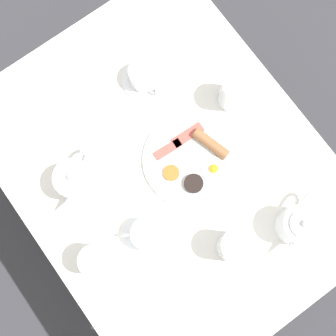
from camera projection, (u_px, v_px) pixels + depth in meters
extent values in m
plane|color=#333338|center=(168.00, 200.00, 2.01)|extent=(8.00, 8.00, 0.00)
cube|color=silver|center=(168.00, 170.00, 1.31)|extent=(0.81, 1.03, 0.03)
cylinder|color=brown|center=(328.00, 237.00, 1.63)|extent=(0.04, 0.04, 0.69)
cylinder|color=brown|center=(14.00, 142.00, 1.70)|extent=(0.04, 0.04, 0.69)
cylinder|color=brown|center=(172.00, 36.00, 1.77)|extent=(0.04, 0.04, 0.69)
cylinder|color=white|center=(190.00, 160.00, 1.29)|extent=(0.27, 0.27, 0.01)
cylinder|color=white|center=(214.00, 169.00, 1.28)|extent=(0.07, 0.07, 0.00)
sphere|color=yellow|center=(214.00, 169.00, 1.27)|extent=(0.02, 0.02, 0.02)
cylinder|color=brown|center=(211.00, 144.00, 1.28)|extent=(0.06, 0.11, 0.03)
cube|color=#B74C42|center=(188.00, 135.00, 1.30)|extent=(0.10, 0.03, 0.01)
cube|color=#B74C42|center=(168.00, 149.00, 1.29)|extent=(0.08, 0.03, 0.01)
cylinder|color=#D16023|center=(170.00, 174.00, 1.28)|extent=(0.04, 0.04, 0.01)
cylinder|color=black|center=(194.00, 183.00, 1.27)|extent=(0.05, 0.05, 0.02)
cylinder|color=white|center=(298.00, 225.00, 1.22)|extent=(0.10, 0.10, 0.10)
cylinder|color=white|center=(304.00, 224.00, 1.16)|extent=(0.07, 0.07, 0.01)
sphere|color=white|center=(306.00, 223.00, 1.15)|extent=(0.02, 0.02, 0.02)
cone|color=white|center=(291.00, 249.00, 1.19)|extent=(0.06, 0.05, 0.05)
torus|color=white|center=(305.00, 205.00, 1.23)|extent=(0.07, 0.05, 0.08)
cylinder|color=white|center=(76.00, 181.00, 1.24)|extent=(0.10, 0.10, 0.10)
cylinder|color=white|center=(71.00, 177.00, 1.18)|extent=(0.07, 0.07, 0.01)
sphere|color=white|center=(70.00, 176.00, 1.17)|extent=(0.02, 0.02, 0.02)
cone|color=white|center=(67.00, 204.00, 1.22)|extent=(0.06, 0.05, 0.05)
torus|color=white|center=(82.00, 161.00, 1.25)|extent=(0.07, 0.06, 0.08)
cylinder|color=white|center=(148.00, 235.00, 1.26)|extent=(0.13, 0.13, 0.01)
cylinder|color=white|center=(148.00, 234.00, 1.23)|extent=(0.09, 0.09, 0.06)
cylinder|color=brown|center=(148.00, 234.00, 1.23)|extent=(0.08, 0.08, 0.05)
torus|color=white|center=(130.00, 235.00, 1.23)|extent=(0.04, 0.03, 0.04)
cylinder|color=white|center=(145.00, 79.00, 1.34)|extent=(0.13, 0.13, 0.01)
cylinder|color=white|center=(144.00, 75.00, 1.31)|extent=(0.09, 0.09, 0.06)
cylinder|color=brown|center=(144.00, 75.00, 1.31)|extent=(0.08, 0.08, 0.05)
torus|color=white|center=(155.00, 87.00, 1.30)|extent=(0.01, 0.05, 0.04)
cylinder|color=white|center=(234.00, 246.00, 1.20)|extent=(0.08, 0.08, 0.12)
cylinder|color=white|center=(97.00, 261.00, 1.20)|extent=(0.08, 0.08, 0.11)
cylinder|color=white|center=(234.00, 92.00, 1.28)|extent=(0.08, 0.08, 0.12)
cube|color=silver|center=(167.00, 17.00, 1.38)|extent=(0.19, 0.05, 0.00)
cube|color=silver|center=(72.00, 84.00, 1.34)|extent=(0.22, 0.02, 0.00)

